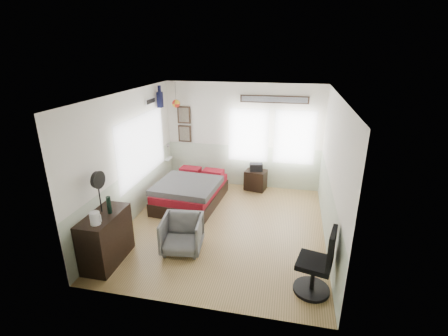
{
  "coord_description": "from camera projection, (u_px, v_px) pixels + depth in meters",
  "views": [
    {
      "loc": [
        1.2,
        -5.74,
        3.48
      ],
      "look_at": [
        -0.1,
        0.4,
        1.15
      ],
      "focal_mm": 26.0,
      "sensor_mm": 36.0,
      "label": 1
    }
  ],
  "objects": [
    {
      "name": "black_bag",
      "position": [
        256.0,
        167.0,
        8.3
      ],
      "size": [
        0.36,
        0.27,
        0.19
      ],
      "primitive_type": "cube",
      "rotation": [
        0.0,
        0.0,
        0.18
      ],
      "color": "black",
      "rests_on": "nightstand"
    },
    {
      "name": "nightstand",
      "position": [
        256.0,
        180.0,
        8.43
      ],
      "size": [
        0.59,
        0.51,
        0.52
      ],
      "primitive_type": "cube",
      "rotation": [
        0.0,
        0.0,
        -0.2
      ],
      "color": "black",
      "rests_on": "ground_plane"
    },
    {
      "name": "armchair",
      "position": [
        182.0,
        234.0,
        5.85
      ],
      "size": [
        0.78,
        0.8,
        0.66
      ],
      "primitive_type": "imported",
      "rotation": [
        0.0,
        0.0,
        0.11
      ],
      "color": "#5F5F5F",
      "rests_on": "ground_plane"
    },
    {
      "name": "kettle",
      "position": [
        95.0,
        218.0,
        5.02
      ],
      "size": [
        0.18,
        0.16,
        0.21
      ],
      "rotation": [
        0.0,
        0.0,
        0.37
      ],
      "color": "silver",
      "rests_on": "dresser"
    },
    {
      "name": "bottle",
      "position": [
        109.0,
        205.0,
        5.35
      ],
      "size": [
        0.07,
        0.07,
        0.3
      ],
      "primitive_type": "cylinder",
      "color": "black",
      "rests_on": "dresser"
    },
    {
      "name": "ground_plane",
      "position": [
        225.0,
        227.0,
        6.72
      ],
      "size": [
        4.0,
        4.5,
        0.01
      ],
      "primitive_type": "cube",
      "color": "olive"
    },
    {
      "name": "wall_decor",
      "position": [
        197.0,
        108.0,
        7.99
      ],
      "size": [
        3.55,
        1.32,
        1.44
      ],
      "color": "black",
      "rests_on": "room_shell"
    },
    {
      "name": "room_shell",
      "position": [
        223.0,
        150.0,
        6.34
      ],
      "size": [
        4.02,
        4.52,
        2.71
      ],
      "color": "white",
      "rests_on": "ground_plane"
    },
    {
      "name": "stand_fan",
      "position": [
        98.0,
        181.0,
        5.25
      ],
      "size": [
        0.09,
        0.3,
        0.73
      ],
      "rotation": [
        0.0,
        0.0,
        -0.07
      ],
      "color": "black",
      "rests_on": "dresser"
    },
    {
      "name": "bed",
      "position": [
        191.0,
        192.0,
        7.66
      ],
      "size": [
        1.47,
        1.96,
        0.6
      ],
      "rotation": [
        0.0,
        0.0,
        -0.08
      ],
      "color": "black",
      "rests_on": "ground_plane"
    },
    {
      "name": "task_chair",
      "position": [
        318.0,
        267.0,
        4.77
      ],
      "size": [
        0.58,
        0.58,
        1.1
      ],
      "rotation": [
        0.0,
        0.0,
        -0.23
      ],
      "color": "black",
      "rests_on": "ground_plane"
    },
    {
      "name": "dresser",
      "position": [
        106.0,
        238.0,
        5.5
      ],
      "size": [
        0.48,
        1.0,
        0.9
      ],
      "primitive_type": "cube",
      "color": "black",
      "rests_on": "ground_plane"
    }
  ]
}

